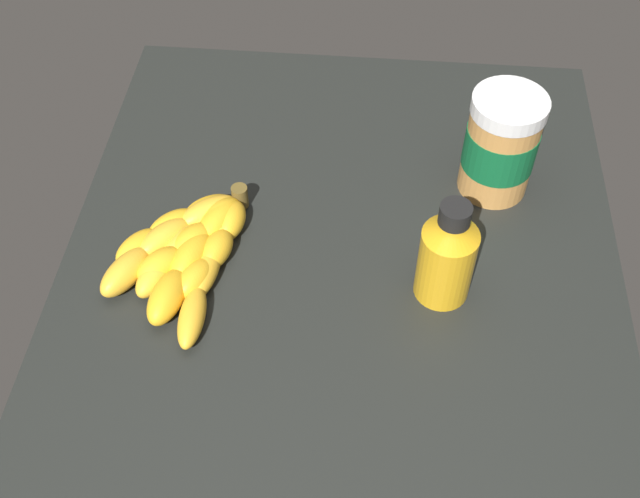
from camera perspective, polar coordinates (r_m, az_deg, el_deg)
name	(u,v)px	position (r cm, az deg, el deg)	size (l,w,h in cm)	color
ground_plane	(342,260)	(94.03, 1.59, -0.78)	(74.74, 65.17, 3.89)	black
banana_bunch	(190,247)	(91.85, -9.46, 0.17)	(22.98, 15.82, 3.60)	gold
peanut_butter_jar	(501,145)	(97.26, 13.03, 7.39)	(8.93, 8.93, 13.86)	#BF8442
honey_bottle	(447,255)	(85.10, 9.25, -0.46)	(6.21, 6.21, 13.74)	gold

